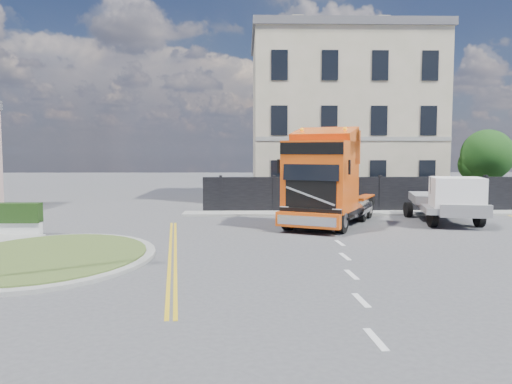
{
  "coord_description": "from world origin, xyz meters",
  "views": [
    {
      "loc": [
        -0.6,
        -18.91,
        3.49
      ],
      "look_at": [
        -0.18,
        1.31,
        1.8
      ],
      "focal_mm": 35.0,
      "sensor_mm": 36.0,
      "label": 1
    }
  ],
  "objects": [
    {
      "name": "flatbed_pickup",
      "position": [
        8.97,
        4.05,
        1.22
      ],
      "size": [
        3.25,
        5.82,
        2.27
      ],
      "rotation": [
        0.0,
        0.0,
        -0.21
      ],
      "color": "slate",
      "rests_on": "ground"
    },
    {
      "name": "tree",
      "position": [
        14.38,
        12.1,
        3.05
      ],
      "size": [
        3.2,
        3.2,
        4.8
      ],
      "color": "#382619",
      "rests_on": "ground"
    },
    {
      "name": "ground",
      "position": [
        0.0,
        0.0,
        0.0
      ],
      "size": [
        120.0,
        120.0,
        0.0
      ],
      "primitive_type": "plane",
      "color": "#424244",
      "rests_on": "ground"
    },
    {
      "name": "georgian_building",
      "position": [
        6.0,
        16.5,
        5.77
      ],
      "size": [
        12.3,
        10.3,
        12.8
      ],
      "color": "beige",
      "rests_on": "ground"
    },
    {
      "name": "truck",
      "position": [
        3.03,
        3.7,
        1.97
      ],
      "size": [
        5.63,
        7.81,
        4.4
      ],
      "rotation": [
        0.0,
        0.0,
        -0.45
      ],
      "color": "black",
      "rests_on": "ground"
    },
    {
      "name": "traffic_island",
      "position": [
        -7.0,
        -3.0,
        0.08
      ],
      "size": [
        6.8,
        6.8,
        0.17
      ],
      "color": "gray",
      "rests_on": "ground"
    },
    {
      "name": "hoarding_fence",
      "position": [
        6.55,
        9.0,
        1.0
      ],
      "size": [
        18.8,
        0.25,
        2.0
      ],
      "color": "black",
      "rests_on": "ground"
    },
    {
      "name": "pavement_far",
      "position": [
        6.0,
        8.1,
        0.06
      ],
      "size": [
        20.0,
        1.6,
        0.12
      ],
      "primitive_type": "cube",
      "color": "gray",
      "rests_on": "ground"
    }
  ]
}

